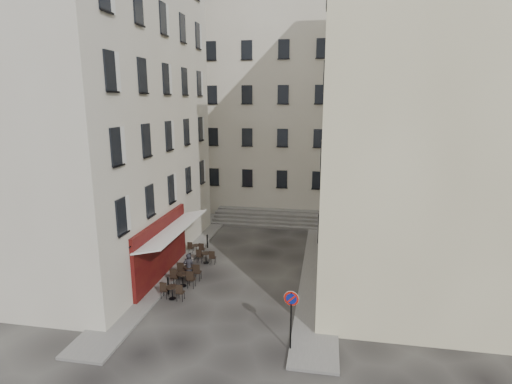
% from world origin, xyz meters
% --- Properties ---
extents(ground, '(90.00, 90.00, 0.00)m').
position_xyz_m(ground, '(0.00, 0.00, 0.00)').
color(ground, black).
rests_on(ground, ground).
extents(sidewalk_left, '(2.00, 22.00, 0.12)m').
position_xyz_m(sidewalk_left, '(-4.50, 4.00, 0.06)').
color(sidewalk_left, slate).
rests_on(sidewalk_left, ground).
extents(sidewalk_right, '(2.00, 18.00, 0.12)m').
position_xyz_m(sidewalk_right, '(4.50, 3.00, 0.06)').
color(sidewalk_right, slate).
rests_on(sidewalk_right, ground).
extents(building_left, '(12.20, 16.20, 20.60)m').
position_xyz_m(building_left, '(-10.50, 3.00, 10.31)').
color(building_left, beige).
rests_on(building_left, ground).
extents(building_right, '(12.20, 14.20, 18.60)m').
position_xyz_m(building_right, '(10.50, 3.50, 9.31)').
color(building_right, tan).
rests_on(building_right, ground).
extents(building_back, '(18.20, 10.20, 18.60)m').
position_xyz_m(building_back, '(-1.00, 19.00, 9.31)').
color(building_back, beige).
rests_on(building_back, ground).
extents(cafe_storefront, '(1.74, 7.30, 3.50)m').
position_xyz_m(cafe_storefront, '(-4.32, 1.00, 1.88)').
color(cafe_storefront, '#45090D').
rests_on(cafe_storefront, ground).
extents(stone_steps, '(9.00, 3.15, 0.80)m').
position_xyz_m(stone_steps, '(0.00, 12.57, 0.40)').
color(stone_steps, '#5E5B59').
rests_on(stone_steps, ground).
extents(bollard_near, '(0.12, 0.12, 0.98)m').
position_xyz_m(bollard_near, '(-3.25, -1.00, 0.53)').
color(bollard_near, black).
rests_on(bollard_near, ground).
extents(bollard_mid, '(0.12, 0.12, 0.98)m').
position_xyz_m(bollard_mid, '(-3.25, 2.50, 0.53)').
color(bollard_mid, black).
rests_on(bollard_mid, ground).
extents(bollard_far, '(0.12, 0.12, 0.98)m').
position_xyz_m(bollard_far, '(-3.25, 6.00, 0.53)').
color(bollard_far, black).
rests_on(bollard_far, ground).
extents(no_parking_sign, '(0.60, 0.15, 2.64)m').
position_xyz_m(no_parking_sign, '(3.55, -4.77, 1.87)').
color(no_parking_sign, black).
rests_on(no_parking_sign, ground).
extents(bistro_table_a, '(1.27, 0.59, 0.89)m').
position_xyz_m(bistro_table_a, '(-2.82, -1.47, 0.46)').
color(bistro_table_a, black).
rests_on(bistro_table_a, ground).
extents(bistro_table_b, '(1.40, 0.66, 0.98)m').
position_xyz_m(bistro_table_b, '(-2.80, 0.00, 0.50)').
color(bistro_table_b, black).
rests_on(bistro_table_b, ground).
extents(bistro_table_c, '(1.38, 0.65, 0.97)m').
position_xyz_m(bistro_table_c, '(-2.77, 0.97, 0.50)').
color(bistro_table_c, black).
rests_on(bistro_table_c, ground).
extents(bistro_table_d, '(1.23, 0.58, 0.87)m').
position_xyz_m(bistro_table_d, '(-2.51, 3.35, 0.44)').
color(bistro_table_d, black).
rests_on(bistro_table_d, ground).
extents(bistro_table_e, '(1.16, 0.54, 0.82)m').
position_xyz_m(bistro_table_e, '(-3.60, 4.68, 0.42)').
color(bistro_table_e, black).
rests_on(bistro_table_e, ground).
extents(pedestrian, '(0.65, 0.49, 1.62)m').
position_xyz_m(pedestrian, '(-2.75, 0.82, 0.81)').
color(pedestrian, black).
rests_on(pedestrian, ground).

